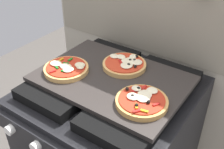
# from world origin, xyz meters

# --- Properties ---
(kitchen_backsplash) EXTENTS (1.10, 0.09, 1.55)m
(kitchen_backsplash) POSITION_xyz_m (0.00, 0.33, 0.79)
(kitchen_backsplash) COLOR #B2A893
(kitchen_backsplash) RESTS_ON ground_plane
(baking_tray) EXTENTS (0.54, 0.38, 0.02)m
(baking_tray) POSITION_xyz_m (0.00, 0.00, 0.91)
(baking_tray) COLOR #2D2826
(baking_tray) RESTS_ON stove
(pizza_left) EXTENTS (0.17, 0.17, 0.03)m
(pizza_left) POSITION_xyz_m (-0.16, -0.07, 0.93)
(pizza_left) COLOR tan
(pizza_left) RESTS_ON baking_tray
(pizza_right) EXTENTS (0.17, 0.17, 0.03)m
(pizza_right) POSITION_xyz_m (0.17, -0.07, 0.93)
(pizza_right) COLOR tan
(pizza_right) RESTS_ON baking_tray
(pizza_center) EXTENTS (0.17, 0.17, 0.03)m
(pizza_center) POSITION_xyz_m (0.00, 0.09, 0.93)
(pizza_center) COLOR tan
(pizza_center) RESTS_ON baking_tray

